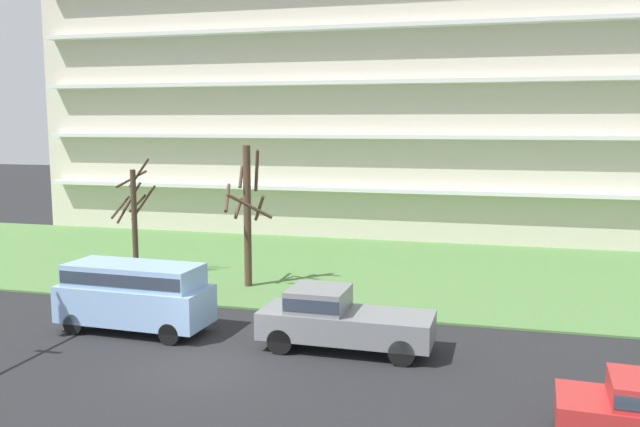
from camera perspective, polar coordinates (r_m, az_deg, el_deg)
name	(u,v)px	position (r m, az deg, el deg)	size (l,w,h in m)	color
ground	(206,367)	(20.27, -9.70, -12.83)	(160.00, 160.00, 0.00)	#232326
grass_lawn_strip	(326,267)	(32.99, 0.48, -4.58)	(80.00, 16.00, 0.08)	#547F42
apartment_building	(377,88)	(45.70, 4.87, 10.68)	(43.03, 12.39, 18.87)	beige
tree_far_left	(134,217)	(31.06, -15.58, -0.28)	(1.81, 1.71, 5.52)	#423023
tree_left	(247,212)	(28.61, -6.25, 0.13)	(2.44, 2.17, 6.16)	#4C3828
van_blue_near_left	(134,292)	(23.66, -15.58, -6.46)	(5.27, 2.20, 2.36)	#8CB2E0
pickup_gray_center_left	(339,318)	(21.14, 1.62, -8.94)	(5.43, 2.08, 1.95)	slate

